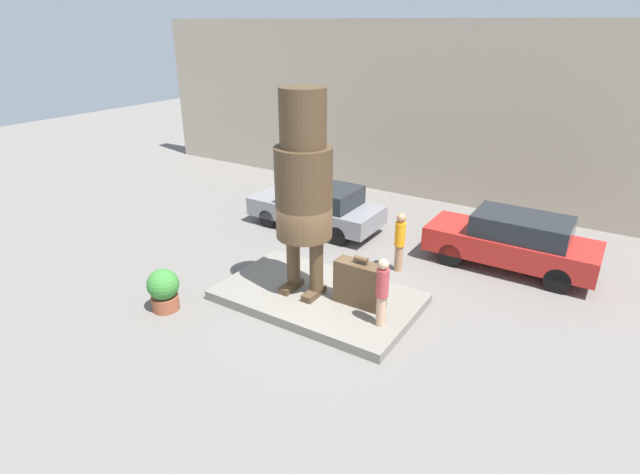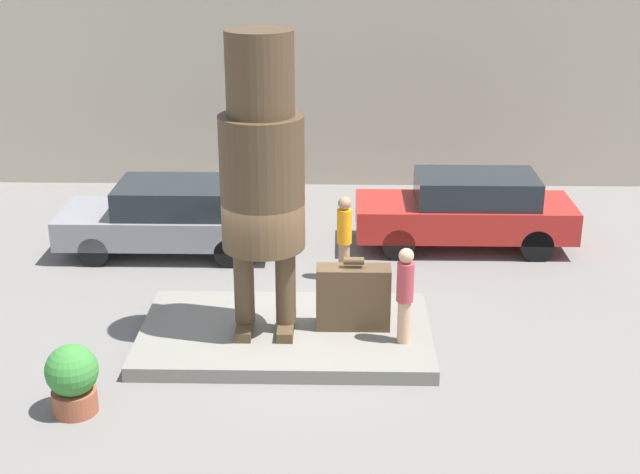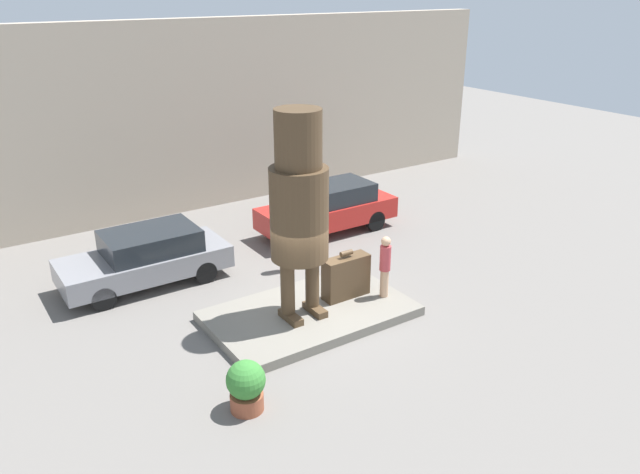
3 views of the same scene
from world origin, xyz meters
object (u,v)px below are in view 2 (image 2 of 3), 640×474
(giant_suitcase, at_px, (353,297))
(parked_car_grey, at_px, (171,216))
(worker_hivis, at_px, (344,235))
(planter_pot, at_px, (73,378))
(tourist, at_px, (405,292))
(parked_car_red, at_px, (467,209))
(statue_figure, at_px, (262,163))

(giant_suitcase, xyz_separation_m, parked_car_grey, (-3.77, 3.98, 0.01))
(worker_hivis, bearing_deg, giant_suitcase, -86.83)
(giant_suitcase, distance_m, planter_pot, 4.71)
(tourist, height_order, worker_hivis, tourist)
(parked_car_red, xyz_separation_m, worker_hivis, (-2.62, -1.83, 0.09))
(tourist, distance_m, parked_car_red, 5.20)
(planter_pot, relative_size, worker_hivis, 0.62)
(parked_car_red, distance_m, planter_pot, 9.42)
(parked_car_grey, relative_size, parked_car_red, 0.97)
(tourist, relative_size, worker_hivis, 0.96)
(planter_pot, xyz_separation_m, worker_hivis, (3.92, 4.95, 0.38))
(parked_car_grey, distance_m, planter_pot, 6.38)
(tourist, bearing_deg, giant_suitcase, 146.99)
(parked_car_grey, bearing_deg, planter_pot, 87.39)
(statue_figure, bearing_deg, worker_hivis, 64.21)
(parked_car_grey, distance_m, worker_hivis, 3.90)
(parked_car_red, height_order, worker_hivis, worker_hivis)
(statue_figure, xyz_separation_m, planter_pot, (-2.60, -2.22, -2.58))
(tourist, relative_size, parked_car_red, 0.36)
(statue_figure, xyz_separation_m, tourist, (2.27, -0.37, -2.00))
(parked_car_grey, bearing_deg, parked_car_red, -176.27)
(tourist, height_order, parked_car_red, tourist)
(statue_figure, bearing_deg, parked_car_red, 49.19)
(giant_suitcase, height_order, worker_hivis, worker_hivis)
(tourist, xyz_separation_m, parked_car_red, (1.66, 4.92, -0.28))
(giant_suitcase, distance_m, worker_hivis, 2.57)
(parked_car_grey, bearing_deg, worker_hivis, 158.60)
(giant_suitcase, xyz_separation_m, planter_pot, (-4.06, -2.38, -0.23))
(worker_hivis, bearing_deg, tourist, -72.81)
(planter_pot, bearing_deg, tourist, 20.82)
(tourist, distance_m, planter_pot, 5.25)
(parked_car_red, xyz_separation_m, planter_pot, (-6.53, -6.77, -0.30))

